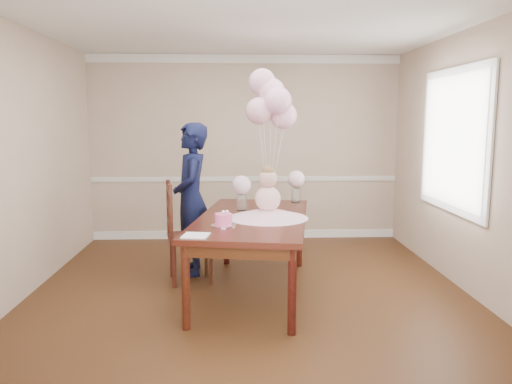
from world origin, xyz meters
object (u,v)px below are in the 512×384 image
object	(u,v)px
dining_chair_seat	(191,238)
dining_table_top	(253,219)
birthday_cake	(223,219)
woman	(191,199)

from	to	relation	value
dining_chair_seat	dining_table_top	bearing A→B (deg)	-41.15
birthday_cake	dining_chair_seat	bearing A→B (deg)	114.74
woman	dining_chair_seat	bearing A→B (deg)	-4.63
dining_table_top	birthday_cake	size ratio (longest dim) A/B	13.33
dining_table_top	woman	xyz separation A→B (m)	(-0.68, 0.69, 0.10)
birthday_cake	woman	distance (m)	1.20
dining_chair_seat	woman	xyz separation A→B (m)	(-0.01, 0.30, 0.38)
birthday_cake	dining_chair_seat	world-z (taller)	birthday_cake
dining_table_top	birthday_cake	bearing A→B (deg)	-113.96
dining_table_top	dining_chair_seat	bearing A→B (deg)	158.53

